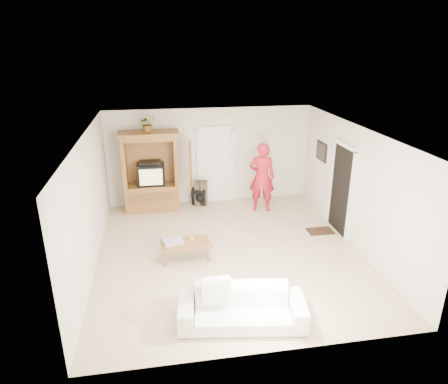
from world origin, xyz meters
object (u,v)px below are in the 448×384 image
object	(u,v)px
man	(262,177)
sofa	(242,307)
armoire	(152,177)
coffee_table	(185,244)

from	to	relation	value
man	sofa	bearing A→B (deg)	86.49
armoire	man	distance (m)	2.87
armoire	man	size ratio (longest dim) A/B	1.14
armoire	sofa	world-z (taller)	armoire
man	sofa	size ratio (longest dim) A/B	0.92
armoire	coffee_table	bearing A→B (deg)	-77.07
sofa	coffee_table	distance (m)	2.30
man	armoire	bearing A→B (deg)	3.45
man	sofa	distance (m)	4.66
man	coffee_table	xyz separation A→B (m)	(-2.18, -2.21, -0.59)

